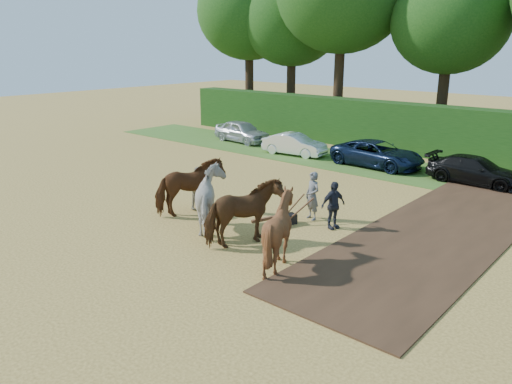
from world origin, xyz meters
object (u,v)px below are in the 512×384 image
at_px(spectator_near, 200,188).
at_px(plough_team, 231,206).
at_px(spectator_far, 333,205).
at_px(parked_cars, 500,172).

distance_m(spectator_near, plough_team, 3.39).
xyz_separation_m(spectator_far, parked_cars, (2.90, 9.77, -0.18)).
bearing_deg(spectator_near, plough_team, -117.14).
relative_size(plough_team, parked_cars, 0.21).
relative_size(spectator_far, plough_team, 0.23).
distance_m(spectator_near, parked_cars, 13.99).
bearing_deg(parked_cars, plough_team, -111.95).
xyz_separation_m(spectator_near, spectator_far, (5.31, 1.56, 0.01)).
bearing_deg(plough_team, spectator_far, 52.98).
height_order(spectator_near, parked_cars, spectator_near).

